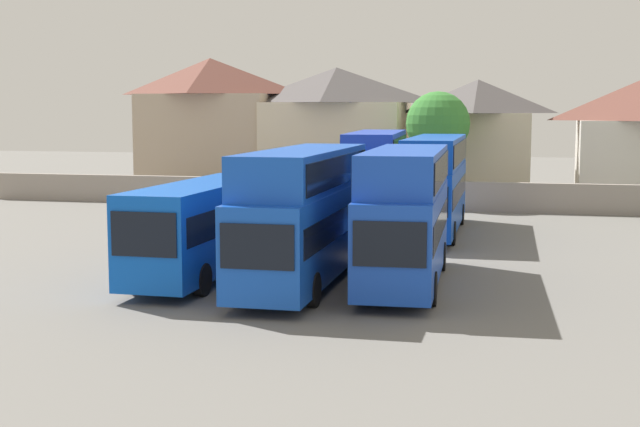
{
  "coord_description": "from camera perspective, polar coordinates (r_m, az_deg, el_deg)",
  "views": [
    {
      "loc": [
        7.91,
        -29.83,
        6.12
      ],
      "look_at": [
        0.0,
        3.0,
        2.13
      ],
      "focal_mm": 49.28,
      "sensor_mm": 36.0,
      "label": 1
    }
  ],
  "objects": [
    {
      "name": "bus_4",
      "position": [
        45.1,
        -1.13,
        1.42
      ],
      "size": [
        3.35,
        10.29,
        3.4
      ],
      "rotation": [
        0.0,
        0.0,
        -1.65
      ],
      "color": "blue",
      "rests_on": "ground"
    },
    {
      "name": "tree_left_of_lot",
      "position": [
        56.44,
        7.66,
        5.76
      ],
      "size": [
        4.08,
        4.08,
        7.3
      ],
      "color": "brown",
      "rests_on": "ground"
    },
    {
      "name": "bus_6",
      "position": [
        43.95,
        7.5,
        2.23
      ],
      "size": [
        2.73,
        12.06,
        4.8
      ],
      "rotation": [
        0.0,
        0.0,
        -1.55
      ],
      "color": "#0E45BD",
      "rests_on": "ground"
    },
    {
      "name": "bus_1",
      "position": [
        32.39,
        -7.56,
        -0.66
      ],
      "size": [
        2.6,
        10.24,
        3.47
      ],
      "rotation": [
        0.0,
        0.0,
        -1.57
      ],
      "color": "blue",
      "rests_on": "ground"
    },
    {
      "name": "ground",
      "position": [
        48.86,
        4.12,
        -0.48
      ],
      "size": [
        140.0,
        140.0,
        0.0
      ],
      "primitive_type": "plane",
      "color": "slate"
    },
    {
      "name": "house_terrace_centre",
      "position": [
        62.68,
        1.07,
        5.39
      ],
      "size": [
        10.18,
        7.16,
        9.11
      ],
      "color": "beige",
      "rests_on": "ground"
    },
    {
      "name": "bus_3",
      "position": [
        30.71,
        5.57,
        0.29
      ],
      "size": [
        2.98,
        10.19,
        4.76
      ],
      "rotation": [
        0.0,
        0.0,
        -1.52
      ],
      "color": "blue",
      "rests_on": "ground"
    },
    {
      "name": "house_terrace_right",
      "position": [
        62.28,
        10.17,
        4.86
      ],
      "size": [
        7.71,
        6.95,
        8.22
      ],
      "color": "beige",
      "rests_on": "ground"
    },
    {
      "name": "bus_2",
      "position": [
        30.79,
        -1.06,
        0.33
      ],
      "size": [
        2.75,
        11.26,
        4.75
      ],
      "rotation": [
        0.0,
        0.0,
        -1.56
      ],
      "color": "blue",
      "rests_on": "ground"
    },
    {
      "name": "depot_boundary_wall",
      "position": [
        54.47,
        5.13,
        1.21
      ],
      "size": [
        56.0,
        0.5,
        1.8
      ],
      "primitive_type": "cube",
      "color": "gray",
      "rests_on": "ground"
    },
    {
      "name": "house_terrace_left",
      "position": [
        65.3,
        -7.1,
        5.74
      ],
      "size": [
        9.99,
        6.64,
        9.88
      ],
      "color": "tan",
      "rests_on": "ground"
    },
    {
      "name": "bus_5",
      "position": [
        44.87,
        3.66,
        2.51
      ],
      "size": [
        3.34,
        11.35,
        5.02
      ],
      "rotation": [
        0.0,
        0.0,
        -1.49
      ],
      "color": "blue",
      "rests_on": "ground"
    }
  ]
}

